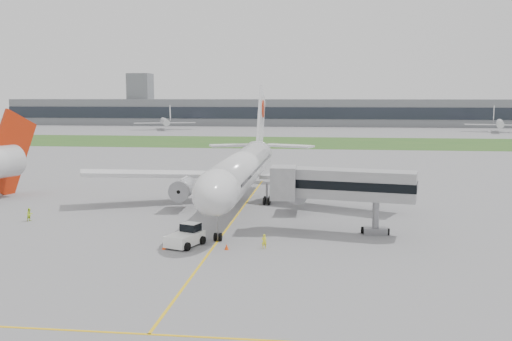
# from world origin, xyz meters

# --- Properties ---
(ground) EXTENTS (600.00, 600.00, 0.00)m
(ground) POSITION_xyz_m (0.00, 0.00, 0.00)
(ground) COLOR gray
(ground) RESTS_ON ground
(apron_markings) EXTENTS (70.00, 70.00, 0.04)m
(apron_markings) POSITION_xyz_m (0.00, -5.00, 0.00)
(apron_markings) COLOR yellow
(apron_markings) RESTS_ON ground
(grass_strip) EXTENTS (600.00, 50.00, 0.02)m
(grass_strip) POSITION_xyz_m (0.00, 120.00, 0.01)
(grass_strip) COLOR #26551F
(grass_strip) RESTS_ON ground
(terminal_building) EXTENTS (320.00, 22.30, 14.00)m
(terminal_building) POSITION_xyz_m (0.00, 229.87, 7.00)
(terminal_building) COLOR slate
(terminal_building) RESTS_ON ground
(control_tower) EXTENTS (12.00, 12.00, 56.00)m
(control_tower) POSITION_xyz_m (-90.00, 232.00, 0.00)
(control_tower) COLOR slate
(control_tower) RESTS_ON ground
(airliner) EXTENTS (48.13, 53.95, 17.88)m
(airliner) POSITION_xyz_m (0.00, 4.87, 5.66)
(airliner) COLOR silver
(airliner) RESTS_ON ground
(pushback_tug) EXTENTS (4.15, 5.01, 2.26)m
(pushback_tug) POSITION_xyz_m (-3.02, -17.21, 1.04)
(pushback_tug) COLOR white
(pushback_tug) RESTS_ON ground
(jet_bridge) EXTENTS (16.87, 6.49, 7.69)m
(jet_bridge) POSITION_xyz_m (13.11, -9.61, 5.69)
(jet_bridge) COLOR #9E9EA1
(jet_bridge) RESTS_ON ground
(safety_cone_left) EXTENTS (0.45, 0.45, 0.62)m
(safety_cone_left) POSITION_xyz_m (-4.95, -19.05, 0.31)
(safety_cone_left) COLOR #FF470D
(safety_cone_left) RESTS_ON ground
(safety_cone_right) EXTENTS (0.44, 0.44, 0.61)m
(safety_cone_right) POSITION_xyz_m (1.57, -18.42, 0.30)
(safety_cone_right) COLOR #FF470D
(safety_cone_right) RESTS_ON ground
(ground_crew_near) EXTENTS (0.64, 0.51, 1.55)m
(ground_crew_near) POSITION_xyz_m (5.40, -17.51, 0.77)
(ground_crew_near) COLOR #FFFB2A
(ground_crew_near) RESTS_ON ground
(ground_crew_far) EXTENTS (0.92, 1.01, 1.69)m
(ground_crew_far) POSITION_xyz_m (-25.76, -7.99, 0.84)
(ground_crew_far) COLOR #CBF428
(ground_crew_far) RESTS_ON ground
(distant_aircraft_left) EXTENTS (35.40, 33.35, 10.94)m
(distant_aircraft_left) POSITION_xyz_m (-63.24, 185.74, 0.00)
(distant_aircraft_left) COLOR silver
(distant_aircraft_left) RESTS_ON ground
(distant_aircraft_right) EXTENTS (34.55, 32.15, 11.05)m
(distant_aircraft_right) POSITION_xyz_m (87.46, 184.99, 0.00)
(distant_aircraft_right) COLOR silver
(distant_aircraft_right) RESTS_ON ground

